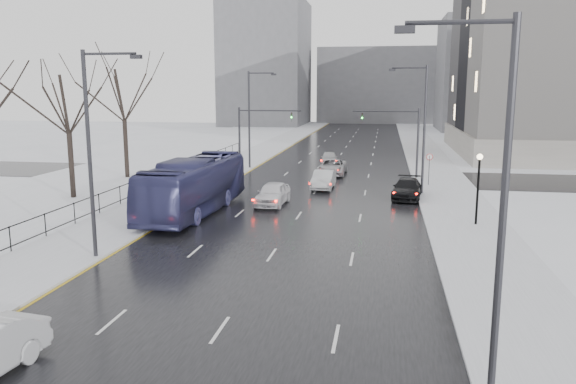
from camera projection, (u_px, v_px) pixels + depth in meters
The scene contains 25 objects.
road at pixel (337, 161), 64.89m from camera, with size 16.00×150.00×0.04m, color black.
cross_road at pixel (326, 177), 53.26m from camera, with size 130.00×10.00×0.04m, color black.
sidewalk_left at pixel (248, 158), 66.64m from camera, with size 5.00×150.00×0.16m, color silver.
sidewalk_right at pixel (430, 162), 63.13m from camera, with size 5.00×150.00×0.16m, color silver.
park_strip at pixel (172, 157), 68.23m from camera, with size 14.00×150.00×0.12m, color white.
tree_park_d at pixel (74, 199), 42.67m from camera, with size 8.75×8.75×12.50m, color black, non-canonical shape.
tree_park_e at pixel (128, 178), 52.43m from camera, with size 9.45×9.45×13.50m, color black, non-canonical shape.
iron_fence at pixel (106, 199), 37.83m from camera, with size 0.06×70.00×1.30m.
streetlight_r_near at pixel (495, 194), 14.06m from camera, with size 2.95×0.25×10.00m.
streetlight_r_mid at pixel (422, 123), 43.13m from camera, with size 2.95×0.25×10.00m.
streetlight_l_near at pixel (93, 145), 26.48m from camera, with size 2.95×0.25×10.00m.
streetlight_l_far at pixel (251, 115), 57.49m from camera, with size 2.95×0.25×10.00m.
lamppost_r_mid at pixel (478, 179), 33.45m from camera, with size 0.36×0.36×4.28m.
mast_signal_right at pixel (406, 135), 51.30m from camera, with size 6.10×0.33×6.50m.
mast_signal_left at pixel (250, 132), 53.75m from camera, with size 6.10×0.33×6.50m.
no_uturn_sign at pixel (429, 160), 47.44m from camera, with size 0.60×0.06×2.70m.
bldg_far_right at pixel (502, 75), 111.54m from camera, with size 24.00×20.00×22.00m, color slate.
bldg_far_left at pixel (266, 63), 129.04m from camera, with size 18.00×22.00×28.00m, color slate.
bldg_far_center at pixel (381, 86), 140.14m from camera, with size 30.00×18.00×18.00m, color slate.
bus at pixel (195, 186), 37.37m from camera, with size 3.09×13.20×3.68m, color navy.
sedan_center_near at pixel (273, 194), 40.07m from camera, with size 1.92×4.77×1.63m, color white.
sedan_right_near at pixel (324, 180), 46.57m from camera, with size 1.62×4.65×1.53m, color #BABCBF.
sedan_right_cross at pixel (332, 167), 54.17m from camera, with size 2.51×5.45×1.51m, color #AAAAAF.
sedan_right_far at pixel (407, 189), 42.46m from camera, with size 2.07×5.10×1.48m, color black.
sedan_center_far at pixel (329, 158), 61.14m from camera, with size 1.77×4.40×1.50m, color #AFB0B3.
Camera 1 is at (5.40, -4.50, 8.22)m, focal length 35.00 mm.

